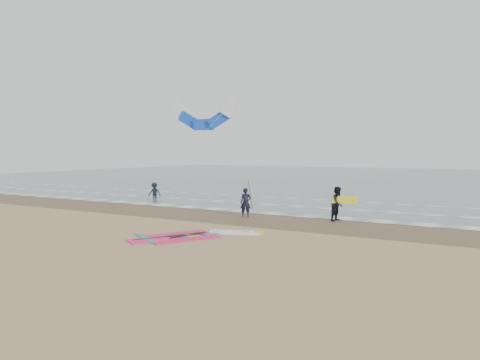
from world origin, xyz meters
The scene contains 11 objects.
ground centered at (0.00, 0.00, 0.00)m, with size 120.00×120.00×0.00m, color tan.
sea_water centered at (0.00, 48.00, 0.01)m, with size 120.00×80.00×0.02m, color #47605E.
wet_sand_band centered at (0.00, 6.00, 0.00)m, with size 120.00×5.00×0.01m, color brown.
foam_waterline centered at (0.00, 10.44, 0.03)m, with size 120.00×9.15×0.02m.
windsurf_rig centered at (-0.24, 0.29, 0.03)m, with size 5.09×4.82×0.12m.
person_standing centered at (-0.88, 6.19, 0.83)m, with size 0.61×0.40×1.67m, color black.
person_walking centered at (4.06, 7.43, 0.92)m, with size 0.90×0.70×1.85m, color black.
person_wading centered at (-12.00, 11.59, 0.81)m, with size 1.04×0.60×1.61m, color black.
held_pole centered at (-0.58, 6.19, 1.22)m, with size 0.17×0.86×1.82m.
carried_kiteboard centered at (4.46, 7.33, 1.17)m, with size 1.30×0.51×0.39m.
surf_kite centered at (-9.75, 15.34, 6.77)m, with size 6.94×4.01×7.52m.
Camera 1 is at (10.34, -15.09, 3.70)m, focal length 32.00 mm.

